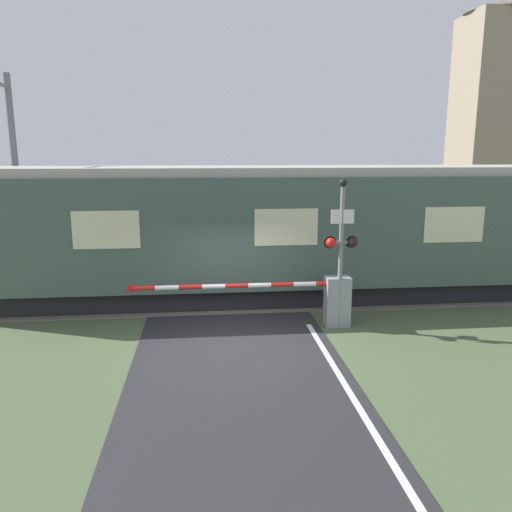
{
  "coord_description": "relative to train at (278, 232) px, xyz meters",
  "views": [
    {
      "loc": [
        -0.6,
        -10.68,
        4.25
      ],
      "look_at": [
        0.65,
        1.54,
        1.69
      ],
      "focal_mm": 35.0,
      "sensor_mm": 36.0,
      "label": 1
    }
  ],
  "objects": [
    {
      "name": "train",
      "position": [
        0.0,
        0.0,
        0.0
      ],
      "size": [
        16.72,
        3.09,
        3.86
      ],
      "color": "black",
      "rests_on": "ground_plane"
    },
    {
      "name": "distant_building",
      "position": [
        17.4,
        19.28,
        5.11
      ],
      "size": [
        4.45,
        4.45,
        14.02
      ],
      "color": "gray",
      "rests_on": "ground_plane"
    },
    {
      "name": "catenary_pole",
      "position": [
        -7.89,
        1.91,
        1.46
      ],
      "size": [
        0.2,
        1.9,
        6.57
      ],
      "color": "slate",
      "rests_on": "ground_plane"
    },
    {
      "name": "track_bed",
      "position": [
        -1.5,
        0.0,
        -1.95
      ],
      "size": [
        36.0,
        3.2,
        0.13
      ],
      "color": "#666056",
      "rests_on": "ground_plane"
    },
    {
      "name": "crossing_barrier",
      "position": [
        0.73,
        -2.67,
        -1.27
      ],
      "size": [
        5.4,
        0.44,
        1.24
      ],
      "color": "gray",
      "rests_on": "ground_plane"
    },
    {
      "name": "ground_plane",
      "position": [
        -1.5,
        -3.61,
        -1.97
      ],
      "size": [
        80.0,
        80.0,
        0.0
      ],
      "primitive_type": "plane",
      "color": "#475638"
    },
    {
      "name": "signal_post",
      "position": [
        1.12,
        -2.85,
        0.1
      ],
      "size": [
        0.83,
        0.26,
        3.65
      ],
      "color": "gray",
      "rests_on": "ground_plane"
    }
  ]
}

